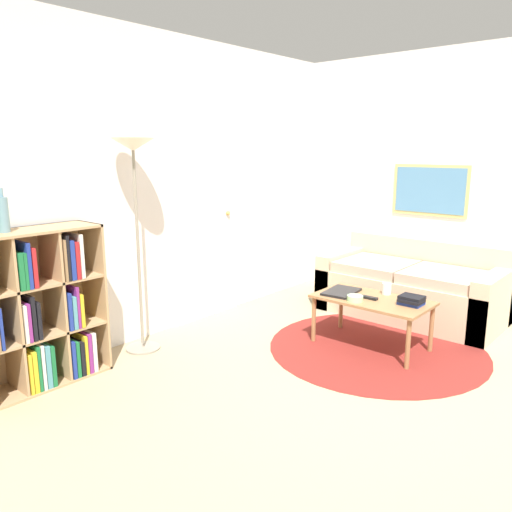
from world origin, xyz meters
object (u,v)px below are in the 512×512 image
(coffee_table, at_px, (372,304))
(laptop, at_px, (341,292))
(couch, at_px, (413,288))
(bottle_right, at_px, (3,214))
(bowl, at_px, (355,298))
(bookshelf, at_px, (30,314))
(cup, at_px, (387,289))
(floor_lamp, at_px, (134,172))

(coffee_table, xyz_separation_m, laptop, (-0.03, 0.28, 0.05))
(couch, distance_m, laptop, 1.09)
(bottle_right, bearing_deg, coffee_table, -32.09)
(coffee_table, height_order, bowl, bowl)
(bookshelf, height_order, coffee_table, bookshelf)
(cup, bearing_deg, bowl, 164.71)
(bowl, bearing_deg, bookshelf, 146.04)
(coffee_table, bearing_deg, cup, -9.15)
(bookshelf, relative_size, cup, 11.67)
(couch, relative_size, cup, 17.93)
(floor_lamp, height_order, bottle_right, floor_lamp)
(laptop, relative_size, cup, 3.96)
(coffee_table, bearing_deg, couch, 5.10)
(floor_lamp, relative_size, laptop, 4.57)
(bookshelf, bearing_deg, laptop, -27.98)
(couch, distance_m, coffee_table, 1.04)
(cup, bearing_deg, coffee_table, 170.85)
(bookshelf, xyz_separation_m, bowl, (2.02, -1.36, -0.09))
(couch, distance_m, bowl, 1.21)
(couch, bearing_deg, bottle_right, 157.99)
(coffee_table, bearing_deg, floor_lamp, 132.55)
(cup, relative_size, bottle_right, 0.33)
(bookshelf, height_order, cup, bookshelf)
(couch, height_order, cup, couch)
(couch, bearing_deg, bookshelf, 157.47)
(bookshelf, bearing_deg, bowl, -33.96)
(floor_lamp, distance_m, coffee_table, 2.19)
(laptop, bearing_deg, bookshelf, 152.02)
(coffee_table, height_order, bottle_right, bottle_right)
(floor_lamp, bearing_deg, bookshelf, 178.58)
(bookshelf, xyz_separation_m, bottle_right, (-0.10, 0.01, 0.69))
(coffee_table, distance_m, laptop, 0.29)
(bookshelf, xyz_separation_m, coffee_table, (2.19, -1.43, -0.16))
(laptop, bearing_deg, bowl, -123.23)
(floor_lamp, distance_m, couch, 2.92)
(couch, bearing_deg, coffee_table, -174.90)
(bookshelf, xyz_separation_m, couch, (3.22, -1.33, -0.26))
(bottle_right, bearing_deg, floor_lamp, -1.68)
(couch, xyz_separation_m, bottle_right, (-3.32, 1.34, 0.95))
(coffee_table, xyz_separation_m, cup, (0.19, -0.03, 0.09))
(bowl, height_order, cup, cup)
(bookshelf, relative_size, couch, 0.65)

